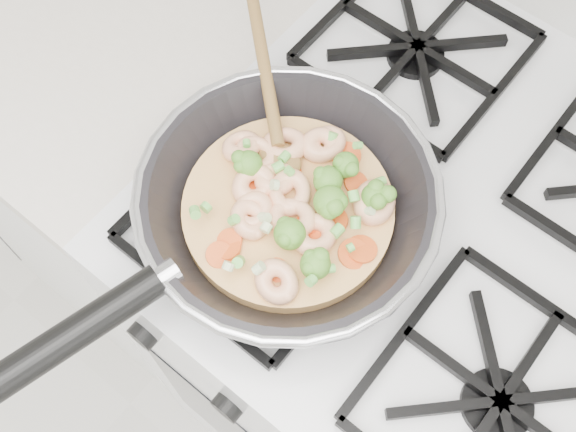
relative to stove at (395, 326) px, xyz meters
The scene contains 3 objects.
stove is the anchor object (origin of this frame).
counter_left 0.80m from the stove, behind, with size 1.00×0.60×0.90m.
skillet 0.53m from the stove, 134.14° to the right, with size 0.41×0.56×0.09m.
Camera 1 is at (0.07, 1.32, 1.59)m, focal length 43.45 mm.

